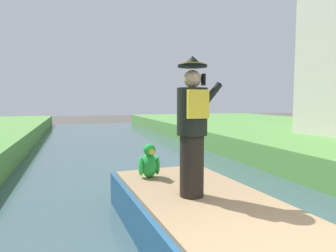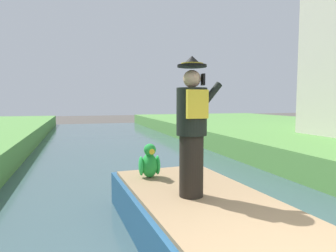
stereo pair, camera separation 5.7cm
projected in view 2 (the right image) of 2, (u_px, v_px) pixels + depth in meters
name	position (u px, v px, depth m)	size (l,w,h in m)	color
boat	(208.00, 223.00, 3.86)	(2.03, 4.29, 0.61)	#23517A
person_pirate	(192.00, 127.00, 3.89)	(0.61, 0.42, 1.85)	black
parrot_plush	(149.00, 163.00, 4.92)	(0.36, 0.35, 0.57)	green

